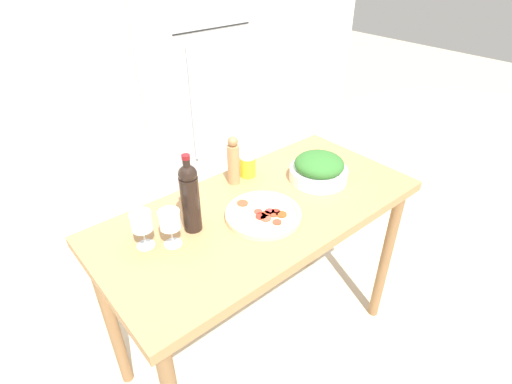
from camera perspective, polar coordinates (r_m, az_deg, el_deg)
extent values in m
plane|color=#BCAD93|center=(2.40, 0.57, -20.67)|extent=(14.00, 14.00, 0.00)
cube|color=silver|center=(3.31, -24.87, 19.41)|extent=(6.40, 0.06, 2.60)
cube|color=#B7BCC1|center=(3.38, -8.96, 15.90)|extent=(0.66, 0.62, 1.90)
cube|color=black|center=(3.02, -6.20, 22.21)|extent=(0.64, 0.01, 0.01)
cylinder|color=#B2B2B7|center=(3.03, -9.06, 11.91)|extent=(0.02, 0.02, 0.85)
cube|color=#A87A4C|center=(1.74, 0.74, -2.76)|extent=(1.44, 0.69, 0.05)
cylinder|color=olive|center=(2.32, 18.03, -8.92)|extent=(0.06, 0.06, 0.89)
cylinder|color=olive|center=(2.03, -19.99, -16.95)|extent=(0.06, 0.06, 0.89)
cylinder|color=olive|center=(2.56, 7.60, -2.69)|extent=(0.06, 0.06, 0.89)
cylinder|color=black|center=(1.56, -9.29, -1.72)|extent=(0.07, 0.07, 0.24)
sphere|color=black|center=(1.49, -9.75, 2.53)|extent=(0.07, 0.07, 0.07)
cylinder|color=black|center=(1.47, -9.87, 3.59)|extent=(0.03, 0.03, 0.06)
cylinder|color=maroon|center=(1.45, -10.02, 4.95)|extent=(0.03, 0.03, 0.02)
cylinder|color=silver|center=(1.57, -11.75, -7.22)|extent=(0.07, 0.07, 0.00)
cylinder|color=silver|center=(1.54, -11.92, -6.08)|extent=(0.01, 0.01, 0.08)
cylinder|color=white|center=(1.50, -12.24, -3.88)|extent=(0.08, 0.08, 0.07)
cylinder|color=maroon|center=(1.52, -12.11, -4.77)|extent=(0.07, 0.07, 0.01)
cylinder|color=silver|center=(1.59, -15.44, -7.33)|extent=(0.07, 0.07, 0.00)
cylinder|color=silver|center=(1.56, -15.66, -6.20)|extent=(0.01, 0.01, 0.08)
cylinder|color=white|center=(1.52, -16.08, -4.03)|extent=(0.08, 0.08, 0.07)
cylinder|color=maroon|center=(1.53, -15.90, -4.94)|extent=(0.07, 0.07, 0.01)
cylinder|color=#AD7F51|center=(1.85, -3.23, 3.93)|extent=(0.06, 0.06, 0.19)
sphere|color=#936C45|center=(1.79, -3.35, 7.19)|extent=(0.05, 0.05, 0.05)
cylinder|color=white|center=(1.93, 8.89, 2.55)|extent=(0.28, 0.28, 0.06)
ellipsoid|color=#2D6628|center=(1.90, 9.03, 3.96)|extent=(0.23, 0.23, 0.10)
cylinder|color=beige|center=(1.67, 1.04, -3.32)|extent=(0.32, 0.32, 0.02)
torus|color=beige|center=(1.66, 1.04, -3.01)|extent=(0.32, 0.32, 0.02)
cylinder|color=red|center=(1.67, 2.87, -2.79)|extent=(0.04, 0.04, 0.01)
cylinder|color=red|center=(1.64, 0.72, -3.49)|extent=(0.05, 0.05, 0.01)
cylinder|color=#CE4631|center=(1.63, 1.40, -3.78)|extent=(0.04, 0.04, 0.01)
cylinder|color=red|center=(1.67, 1.96, -2.81)|extent=(0.04, 0.04, 0.01)
cylinder|color=#D74329|center=(1.72, -1.93, -1.60)|extent=(0.05, 0.05, 0.01)
cylinder|color=red|center=(1.67, 0.32, -2.82)|extent=(0.03, 0.03, 0.01)
cylinder|color=red|center=(1.65, 1.44, -3.16)|extent=(0.04, 0.04, 0.01)
cylinder|color=red|center=(1.65, 2.54, -3.23)|extent=(0.03, 0.03, 0.01)
cylinder|color=red|center=(1.61, 3.03, -4.33)|extent=(0.04, 0.04, 0.01)
cylinder|color=red|center=(1.65, 3.66, -3.22)|extent=(0.04, 0.04, 0.01)
cylinder|color=yellow|center=(1.93, -1.21, 3.66)|extent=(0.08, 0.08, 0.10)
cylinder|color=white|center=(1.90, -1.23, 5.12)|extent=(0.08, 0.08, 0.01)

